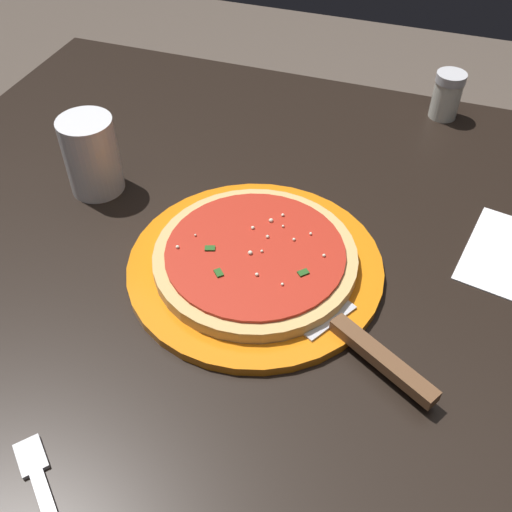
% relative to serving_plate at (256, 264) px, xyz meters
% --- Properties ---
extents(restaurant_table, '(1.05, 0.96, 0.75)m').
position_rel_serving_plate_xyz_m(restaurant_table, '(0.02, 0.00, -0.13)').
color(restaurant_table, black).
rests_on(restaurant_table, ground_plane).
extents(serving_plate, '(0.30, 0.30, 0.01)m').
position_rel_serving_plate_xyz_m(serving_plate, '(0.00, 0.00, 0.00)').
color(serving_plate, orange).
rests_on(serving_plate, restaurant_table).
extents(pizza, '(0.24, 0.24, 0.02)m').
position_rel_serving_plate_xyz_m(pizza, '(-0.00, 0.00, 0.02)').
color(pizza, '#DBB26B').
rests_on(pizza, serving_plate).
extents(pizza_server, '(0.21, 0.15, 0.01)m').
position_rel_serving_plate_xyz_m(pizza_server, '(-0.13, 0.08, 0.01)').
color(pizza_server, silver).
rests_on(pizza_server, serving_plate).
extents(cup_tall_drink, '(0.07, 0.07, 0.11)m').
position_rel_serving_plate_xyz_m(cup_tall_drink, '(0.26, -0.08, 0.05)').
color(cup_tall_drink, silver).
rests_on(cup_tall_drink, restaurant_table).
extents(parmesan_shaker, '(0.05, 0.05, 0.07)m').
position_rel_serving_plate_xyz_m(parmesan_shaker, '(-0.17, -0.42, 0.03)').
color(parmesan_shaker, silver).
rests_on(parmesan_shaker, restaurant_table).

